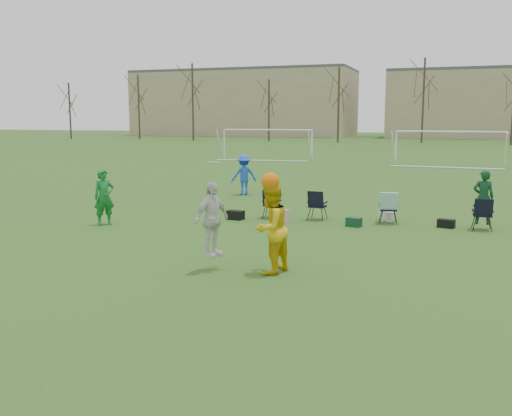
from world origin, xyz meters
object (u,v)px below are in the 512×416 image
at_px(fielder_blue, 244,175).
at_px(goal_mid, 450,138).
at_px(fielder_green_near, 104,197).
at_px(center_contest, 252,224).
at_px(goal_left, 267,136).

xyz_separation_m(fielder_blue, goal_mid, (8.23, 18.96, 1.06)).
xyz_separation_m(fielder_green_near, center_contest, (6.22, -3.73, 0.18)).
bearing_deg(goal_mid, fielder_blue, -109.48).
height_order(center_contest, goal_mid, goal_mid).
distance_m(fielder_green_near, fielder_blue, 8.27).
bearing_deg(center_contest, goal_left, 107.53).
height_order(fielder_green_near, fielder_blue, fielder_green_near).
distance_m(fielder_green_near, goal_left, 29.38).
bearing_deg(goal_left, goal_mid, -13.13).
bearing_deg(fielder_green_near, fielder_blue, 31.14).
bearing_deg(goal_mid, goal_left, 175.87).
relative_size(fielder_blue, center_contest, 0.72).
height_order(goal_left, goal_mid, same).
bearing_deg(center_contest, fielder_green_near, 149.05).
bearing_deg(goal_left, center_contest, -77.47).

